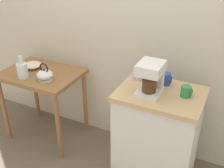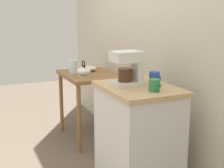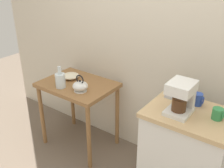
{
  "view_description": "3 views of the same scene",
  "coord_description": "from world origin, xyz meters",
  "px_view_note": "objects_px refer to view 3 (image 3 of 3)",
  "views": [
    {
      "loc": [
        1.08,
        -1.83,
        1.96
      ],
      "look_at": [
        0.16,
        0.03,
        0.84
      ],
      "focal_mm": 44.1,
      "sensor_mm": 36.0,
      "label": 1
    },
    {
      "loc": [
        2.63,
        -1.11,
        1.41
      ],
      "look_at": [
        0.11,
        0.01,
        0.8
      ],
      "focal_mm": 50.23,
      "sensor_mm": 36.0,
      "label": 2
    },
    {
      "loc": [
        1.13,
        -1.76,
        1.95
      ],
      "look_at": [
        -0.16,
        0.02,
        0.91
      ],
      "focal_mm": 42.4,
      "sensor_mm": 36.0,
      "label": 3
    }
  ],
  "objects_px": {
    "mug_tall_green": "(218,114)",
    "table_clock": "(170,92)",
    "glass_carafe_vase": "(60,80)",
    "mug_blue": "(198,99)",
    "bowl_stoneware": "(71,76)",
    "teakettle": "(80,86)",
    "coffee_maker": "(182,96)"
  },
  "relations": [
    {
      "from": "glass_carafe_vase",
      "to": "mug_tall_green",
      "type": "bearing_deg",
      "value": 5.15
    },
    {
      "from": "coffee_maker",
      "to": "mug_tall_green",
      "type": "xyz_separation_m",
      "value": [
        0.26,
        0.07,
        -0.1
      ]
    },
    {
      "from": "bowl_stoneware",
      "to": "teakettle",
      "type": "height_order",
      "value": "teakettle"
    },
    {
      "from": "coffee_maker",
      "to": "bowl_stoneware",
      "type": "bearing_deg",
      "value": 173.62
    },
    {
      "from": "glass_carafe_vase",
      "to": "teakettle",
      "type": "bearing_deg",
      "value": 13.04
    },
    {
      "from": "teakettle",
      "to": "mug_blue",
      "type": "bearing_deg",
      "value": 10.69
    },
    {
      "from": "coffee_maker",
      "to": "mug_blue",
      "type": "bearing_deg",
      "value": 69.92
    },
    {
      "from": "glass_carafe_vase",
      "to": "table_clock",
      "type": "relative_size",
      "value": 1.84
    },
    {
      "from": "bowl_stoneware",
      "to": "mug_tall_green",
      "type": "relative_size",
      "value": 2.11
    },
    {
      "from": "mug_tall_green",
      "to": "table_clock",
      "type": "height_order",
      "value": "table_clock"
    },
    {
      "from": "mug_blue",
      "to": "table_clock",
      "type": "xyz_separation_m",
      "value": [
        -0.23,
        -0.02,
        0.01
      ]
    },
    {
      "from": "mug_tall_green",
      "to": "mug_blue",
      "type": "xyz_separation_m",
      "value": [
        -0.19,
        0.12,
        0.01
      ]
    },
    {
      "from": "teakettle",
      "to": "table_clock",
      "type": "xyz_separation_m",
      "value": [
        0.85,
        0.18,
        0.12
      ]
    },
    {
      "from": "coffee_maker",
      "to": "mug_tall_green",
      "type": "distance_m",
      "value": 0.29
    },
    {
      "from": "mug_blue",
      "to": "glass_carafe_vase",
      "type": "bearing_deg",
      "value": -168.91
    },
    {
      "from": "teakettle",
      "to": "mug_tall_green",
      "type": "distance_m",
      "value": 1.29
    },
    {
      "from": "glass_carafe_vase",
      "to": "mug_blue",
      "type": "distance_m",
      "value": 1.34
    },
    {
      "from": "bowl_stoneware",
      "to": "mug_tall_green",
      "type": "distance_m",
      "value": 1.58
    },
    {
      "from": "bowl_stoneware",
      "to": "coffee_maker",
      "type": "distance_m",
      "value": 1.34
    },
    {
      "from": "mug_tall_green",
      "to": "mug_blue",
      "type": "distance_m",
      "value": 0.23
    },
    {
      "from": "mug_blue",
      "to": "table_clock",
      "type": "distance_m",
      "value": 0.23
    },
    {
      "from": "teakettle",
      "to": "table_clock",
      "type": "height_order",
      "value": "table_clock"
    },
    {
      "from": "bowl_stoneware",
      "to": "table_clock",
      "type": "height_order",
      "value": "table_clock"
    },
    {
      "from": "coffee_maker",
      "to": "mug_blue",
      "type": "xyz_separation_m",
      "value": [
        0.07,
        0.19,
        -0.09
      ]
    },
    {
      "from": "bowl_stoneware",
      "to": "mug_blue",
      "type": "xyz_separation_m",
      "value": [
        1.38,
        0.04,
        0.13
      ]
    },
    {
      "from": "mug_tall_green",
      "to": "table_clock",
      "type": "relative_size",
      "value": 0.71
    },
    {
      "from": "bowl_stoneware",
      "to": "mug_tall_green",
      "type": "xyz_separation_m",
      "value": [
        1.57,
        -0.08,
        0.13
      ]
    },
    {
      "from": "coffee_maker",
      "to": "table_clock",
      "type": "height_order",
      "value": "coffee_maker"
    },
    {
      "from": "teakettle",
      "to": "glass_carafe_vase",
      "type": "xyz_separation_m",
      "value": [
        -0.22,
        -0.05,
        0.02
      ]
    },
    {
      "from": "bowl_stoneware",
      "to": "table_clock",
      "type": "relative_size",
      "value": 1.5
    },
    {
      "from": "bowl_stoneware",
      "to": "glass_carafe_vase",
      "type": "height_order",
      "value": "glass_carafe_vase"
    },
    {
      "from": "bowl_stoneware",
      "to": "table_clock",
      "type": "distance_m",
      "value": 1.15
    }
  ]
}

